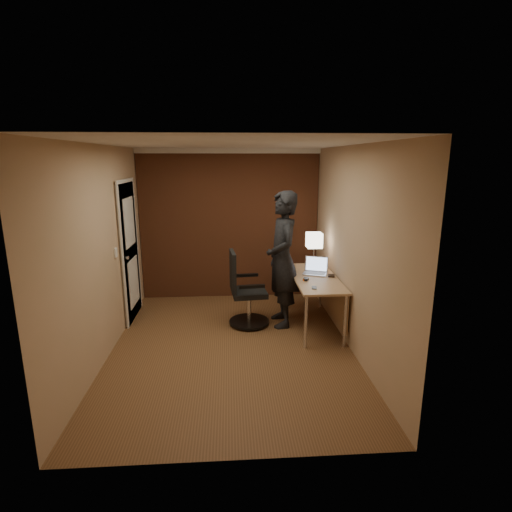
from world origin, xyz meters
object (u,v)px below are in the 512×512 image
(wallet, at_px, (331,276))
(laptop, at_px, (316,269))
(desk, at_px, (320,285))
(mouse, at_px, (306,279))
(phone, at_px, (314,288))
(office_chair, at_px, (244,294))
(person, at_px, (282,260))
(desk_lamp, at_px, (314,241))

(wallet, bearing_deg, laptop, 135.18)
(desk, distance_m, mouse, 0.32)
(mouse, relative_size, phone, 0.87)
(phone, xyz_separation_m, office_chair, (-0.87, 0.59, -0.26))
(laptop, relative_size, wallet, 3.64)
(office_chair, bearing_deg, desk, -5.29)
(phone, bearing_deg, person, 130.09)
(office_chair, relative_size, person, 0.55)
(mouse, xyz_separation_m, wallet, (0.39, 0.15, -0.01))
(desk, xyz_separation_m, phone, (-0.19, -0.49, 0.13))
(desk_lamp, distance_m, laptop, 0.46)
(laptop, bearing_deg, desk, -81.15)
(laptop, height_order, mouse, laptop)
(laptop, height_order, phone, laptop)
(desk, distance_m, desk_lamp, 0.73)
(desk, height_order, person, person)
(office_chair, bearing_deg, wallet, -4.69)
(mouse, bearing_deg, desk_lamp, 93.67)
(desk_lamp, height_order, laptop, desk_lamp)
(laptop, height_order, person, person)
(desk_lamp, bearing_deg, wallet, -72.23)
(desk, distance_m, laptop, 0.27)
(laptop, xyz_separation_m, wallet, (0.19, -0.18, -0.05))
(office_chair, bearing_deg, desk_lamp, 19.84)
(laptop, distance_m, mouse, 0.40)
(mouse, bearing_deg, wallet, 45.48)
(mouse, distance_m, office_chair, 0.91)
(desk, bearing_deg, laptop, 98.85)
(desk, bearing_deg, wallet, -0.57)
(mouse, bearing_deg, office_chair, -173.05)
(person, bearing_deg, laptop, 93.40)
(desk_lamp, relative_size, mouse, 5.35)
(desk_lamp, height_order, office_chair, desk_lamp)
(desk, relative_size, wallet, 13.64)
(laptop, relative_size, mouse, 4.01)
(phone, xyz_separation_m, person, (-0.33, 0.60, 0.22))
(desk_lamp, relative_size, laptop, 1.34)
(phone, distance_m, office_chair, 1.09)
(office_chair, height_order, person, person)
(laptop, distance_m, person, 0.53)
(laptop, bearing_deg, mouse, -121.30)
(phone, bearing_deg, desk, 79.93)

